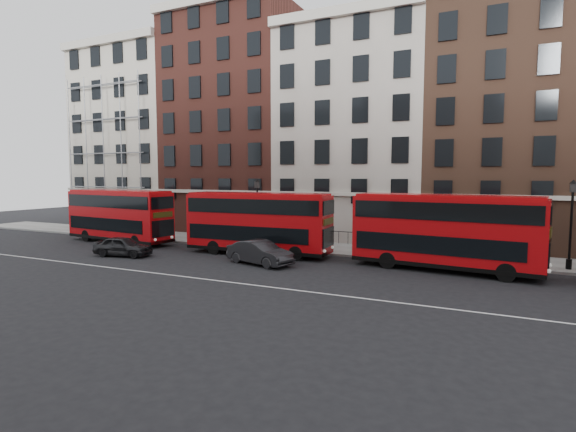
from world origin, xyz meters
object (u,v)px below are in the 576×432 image
at_px(bus_b, 257,222).
at_px(bus_a, 119,215).
at_px(car_rear, 123,246).
at_px(bus_c, 444,230).
at_px(car_front, 260,253).

bearing_deg(bus_b, bus_a, 177.69).
xyz_separation_m(bus_b, car_rear, (-8.29, -4.68, -1.69)).
relative_size(bus_b, bus_c, 0.97).
xyz_separation_m(bus_a, car_rear, (5.21, -4.69, -1.69)).
height_order(bus_c, car_rear, bus_c).
height_order(bus_c, car_front, bus_c).
distance_m(bus_a, bus_c, 26.28).
distance_m(bus_a, car_rear, 7.21).
bearing_deg(bus_b, bus_c, -2.27).
bearing_deg(bus_a, bus_b, 6.37).
xyz_separation_m(bus_b, car_front, (1.91, -3.08, -1.62)).
bearing_deg(bus_c, car_front, -158.10).
distance_m(bus_b, car_rear, 9.67).
bearing_deg(bus_a, car_front, -4.92).
height_order(bus_b, car_rear, bus_b).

